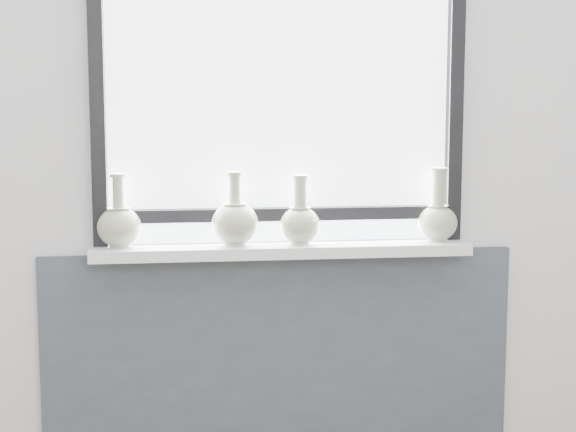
{
  "coord_description": "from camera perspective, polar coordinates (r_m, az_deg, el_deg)",
  "views": [
    {
      "loc": [
        -0.36,
        -1.31,
        1.4
      ],
      "look_at": [
        0.0,
        1.55,
        1.02
      ],
      "focal_mm": 55.0,
      "sensor_mm": 36.0,
      "label": 1
    }
  ],
  "objects": [
    {
      "name": "back_wall",
      "position": [
        3.14,
        -0.6,
        5.68
      ],
      "size": [
        3.6,
        0.02,
        2.6
      ],
      "primitive_type": "cube",
      "color": "silver",
      "rests_on": "ground"
    },
    {
      "name": "apron_panel",
      "position": [
        3.26,
        -0.52,
        -9.83
      ],
      "size": [
        1.7,
        0.03,
        0.86
      ],
      "primitive_type": "cube",
      "color": "#414B56",
      "rests_on": "ground"
    },
    {
      "name": "windowsill",
      "position": [
        3.08,
        -0.37,
        -2.2
      ],
      "size": [
        1.32,
        0.18,
        0.04
      ],
      "primitive_type": "cube",
      "color": "silver",
      "rests_on": "apron_panel"
    },
    {
      "name": "window",
      "position": [
        3.1,
        -0.52,
        8.27
      ],
      "size": [
        1.3,
        0.06,
        1.05
      ],
      "color": "black",
      "rests_on": "windowsill"
    },
    {
      "name": "vase_a",
      "position": [
        3.06,
        -10.86,
        -0.52
      ],
      "size": [
        0.15,
        0.15,
        0.25
      ],
      "rotation": [
        0.0,
        0.0,
        -0.1
      ],
      "color": "#A8B18E",
      "rests_on": "windowsill"
    },
    {
      "name": "vase_b",
      "position": [
        3.06,
        -3.45,
        -0.33
      ],
      "size": [
        0.16,
        0.16,
        0.25
      ],
      "rotation": [
        0.0,
        0.0,
        -0.26
      ],
      "color": "#A8B18E",
      "rests_on": "windowsill"
    },
    {
      "name": "vase_c",
      "position": [
        3.08,
        0.79,
        -0.36
      ],
      "size": [
        0.14,
        0.14,
        0.24
      ],
      "rotation": [
        0.0,
        0.0,
        -0.2
      ],
      "color": "#A8B18E",
      "rests_on": "windowsill"
    },
    {
      "name": "vase_d",
      "position": [
        3.19,
        9.65,
        -0.15
      ],
      "size": [
        0.14,
        0.14,
        0.26
      ],
      "rotation": [
        0.0,
        0.0,
        0.01
      ],
      "color": "#A8B18E",
      "rests_on": "windowsill"
    }
  ]
}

